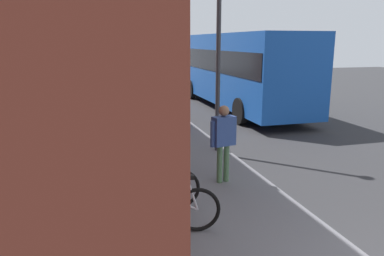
# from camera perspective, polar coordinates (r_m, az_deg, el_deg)

# --- Properties ---
(ground) EXTENTS (60.00, 60.00, 0.00)m
(ground) POSITION_cam_1_polar(r_m,az_deg,el_deg) (10.12, 12.35, -4.66)
(ground) COLOR #2D2D30
(sidewalk_pavement) EXTENTS (24.00, 3.50, 0.12)m
(sidewalk_pavement) POSITION_cam_1_polar(r_m,az_deg,el_deg) (11.05, -5.36, -2.59)
(sidewalk_pavement) COLOR slate
(sidewalk_pavement) RESTS_ON ground
(station_facade) EXTENTS (22.00, 0.65, 7.02)m
(station_facade) POSITION_cam_1_polar(r_m,az_deg,el_deg) (11.48, -17.15, 14.89)
(station_facade) COLOR brown
(station_facade) RESTS_ON ground
(bicycle_beside_lamp) EXTENTS (0.52, 1.75, 0.97)m
(bicycle_beside_lamp) POSITION_cam_1_polar(r_m,az_deg,el_deg) (5.90, -4.27, -12.22)
(bicycle_beside_lamp) COLOR black
(bicycle_beside_lamp) RESTS_ON sidewalk_pavement
(bicycle_nearest_sign) EXTENTS (0.49, 1.76, 0.97)m
(bicycle_nearest_sign) POSITION_cam_1_polar(r_m,az_deg,el_deg) (6.71, -6.32, -9.05)
(bicycle_nearest_sign) COLOR black
(bicycle_nearest_sign) RESTS_ON sidewalk_pavement
(bicycle_far_end) EXTENTS (0.48, 1.77, 0.97)m
(bicycle_far_end) POSITION_cam_1_polar(r_m,az_deg,el_deg) (7.61, -7.69, -6.37)
(bicycle_far_end) COLOR black
(bicycle_far_end) RESTS_ON sidewalk_pavement
(bicycle_leaning_wall) EXTENTS (0.48, 1.77, 0.97)m
(bicycle_leaning_wall) POSITION_cam_1_polar(r_m,az_deg,el_deg) (8.55, -8.71, -4.23)
(bicycle_leaning_wall) COLOR black
(bicycle_leaning_wall) RESTS_ON sidewalk_pavement
(bicycle_end_of_row) EXTENTS (0.52, 1.75, 0.97)m
(bicycle_end_of_row) POSITION_cam_1_polar(r_m,az_deg,el_deg) (9.59, -9.35, -2.35)
(bicycle_end_of_row) COLOR black
(bicycle_end_of_row) RESTS_ON sidewalk_pavement
(bicycle_by_door) EXTENTS (0.48, 1.77, 0.97)m
(bicycle_by_door) POSITION_cam_1_polar(r_m,az_deg,el_deg) (10.50, -9.41, -1.01)
(bicycle_by_door) COLOR black
(bicycle_by_door) RESTS_ON sidewalk_pavement
(city_bus) EXTENTS (10.51, 2.67, 3.35)m
(city_bus) POSITION_cam_1_polar(r_m,az_deg,el_deg) (17.38, 6.81, 9.28)
(city_bus) COLOR #1951B2
(city_bus) RESTS_ON ground
(pedestrian_crossing_street) EXTENTS (0.33, 0.61, 1.64)m
(pedestrian_crossing_street) POSITION_cam_1_polar(r_m,az_deg,el_deg) (7.76, 4.81, -1.21)
(pedestrian_crossing_street) COLOR #4C724C
(pedestrian_crossing_street) RESTS_ON sidewalk_pavement
(pedestrian_near_bus) EXTENTS (0.61, 0.40, 1.70)m
(pedestrian_near_bus) POSITION_cam_1_polar(r_m,az_deg,el_deg) (9.96, -8.44, 2.08)
(pedestrian_near_bus) COLOR #4C724C
(pedestrian_near_bus) RESTS_ON sidewalk_pavement
(street_lamp) EXTENTS (0.28, 0.28, 5.39)m
(street_lamp) POSITION_cam_1_polar(r_m,az_deg,el_deg) (9.90, 4.07, 14.60)
(street_lamp) COLOR #333338
(street_lamp) RESTS_ON sidewalk_pavement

